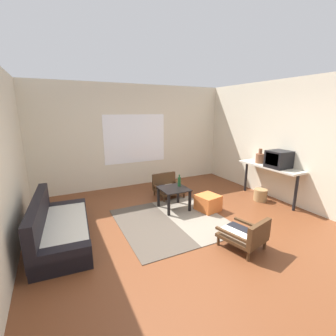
{
  "coord_description": "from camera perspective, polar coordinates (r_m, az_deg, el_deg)",
  "views": [
    {
      "loc": [
        -2.0,
        -3.0,
        2.04
      ],
      "look_at": [
        -0.01,
        0.99,
        0.92
      ],
      "focal_mm": 24.84,
      "sensor_mm": 36.0,
      "label": 1
    }
  ],
  "objects": [
    {
      "name": "clay_vase",
      "position": [
        5.92,
        21.61,
        2.36
      ],
      "size": [
        0.19,
        0.19,
        0.34
      ],
      "color": "brown",
      "rests_on": "console_shelf"
    },
    {
      "name": "coffee_table",
      "position": [
        4.87,
        1.43,
        -6.04
      ],
      "size": [
        0.56,
        0.58,
        0.46
      ],
      "color": "black",
      "rests_on": "ground"
    },
    {
      "name": "ottoman_orange",
      "position": [
        4.95,
        9.79,
        -8.42
      ],
      "size": [
        0.49,
        0.49,
        0.33
      ],
      "primitive_type": "cube",
      "rotation": [
        0.0,
        0.0,
        0.19
      ],
      "color": "#D1662D",
      "rests_on": "ground"
    },
    {
      "name": "wicker_basket",
      "position": [
        5.8,
        21.72,
        -6.16
      ],
      "size": [
        0.29,
        0.29,
        0.27
      ],
      "primitive_type": "cylinder",
      "color": "#9E7A4C",
      "rests_on": "ground"
    },
    {
      "name": "console_shelf",
      "position": [
        5.77,
        23.68,
        -0.32
      ],
      "size": [
        0.45,
        1.5,
        0.82
      ],
      "color": "beige",
      "rests_on": "ground"
    },
    {
      "name": "glass_bottle",
      "position": [
        4.94,
        2.79,
        -3.32
      ],
      "size": [
        0.07,
        0.07,
        0.25
      ],
      "color": "#194723",
      "rests_on": "coffee_table"
    },
    {
      "name": "armchair_by_window",
      "position": [
        5.67,
        -0.13,
        -4.59
      ],
      "size": [
        0.64,
        0.62,
        0.52
      ],
      "color": "#472D19",
      "rests_on": "ground"
    },
    {
      "name": "far_wall_with_window",
      "position": [
        6.42,
        -8.24,
        7.71
      ],
      "size": [
        5.6,
        0.13,
        2.7
      ],
      "color": "beige",
      "rests_on": "ground"
    },
    {
      "name": "area_rug",
      "position": [
        4.5,
        1.02,
        -12.81
      ],
      "size": [
        1.93,
        1.96,
        0.01
      ],
      "color": "#4C4238",
      "rests_on": "ground"
    },
    {
      "name": "couch",
      "position": [
        4.17,
        -25.32,
        -13.29
      ],
      "size": [
        0.91,
        1.87,
        0.73
      ],
      "color": "black",
      "rests_on": "ground"
    },
    {
      "name": "side_wall_right",
      "position": [
        5.75,
        28.15,
        5.5
      ],
      "size": [
        0.12,
        6.6,
        2.7
      ],
      "primitive_type": "cube",
      "color": "beige",
      "rests_on": "ground"
    },
    {
      "name": "armchair_striped_foreground",
      "position": [
        3.78,
        18.6,
        -15.2
      ],
      "size": [
        0.66,
        0.71,
        0.5
      ],
      "color": "#472D19",
      "rests_on": "ground"
    },
    {
      "name": "crt_television",
      "position": [
        5.59,
        25.51,
        1.96
      ],
      "size": [
        0.45,
        0.42,
        0.37
      ],
      "color": "black",
      "rests_on": "console_shelf"
    },
    {
      "name": "ground_plane",
      "position": [
        4.14,
        6.5,
        -15.57
      ],
      "size": [
        7.8,
        7.8,
        0.0
      ],
      "primitive_type": "plane",
      "color": "brown"
    }
  ]
}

